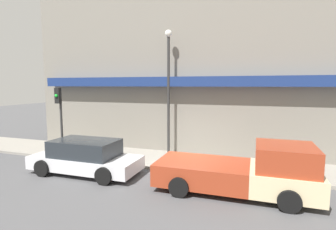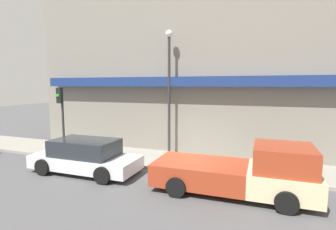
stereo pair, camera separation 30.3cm
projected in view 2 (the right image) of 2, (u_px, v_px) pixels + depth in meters
The scene contains 8 objects.
ground_plane at pixel (182, 173), 11.14m from camera, with size 80.00×80.00×0.00m, color #4C4C4F.
sidewalk at pixel (191, 162), 12.49m from camera, with size 36.00×2.91×0.13m.
building at pixel (205, 67), 14.69m from camera, with size 19.80×3.80×9.46m.
pickup_truck at pixel (243, 172), 8.96m from camera, with size 5.44×2.32×1.79m.
parked_car at pixel (85, 156), 11.18m from camera, with size 4.68×2.04×1.44m.
fire_hydrant at pixel (227, 165), 10.81m from camera, with size 0.18×0.18×0.63m.
street_lamp at pixel (169, 79), 13.33m from camera, with size 0.36×0.36×6.35m.
traffic_light at pixel (61, 108), 13.61m from camera, with size 0.28×0.42×3.47m.
Camera 2 is at (3.12, -10.34, 3.74)m, focal length 28.00 mm.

